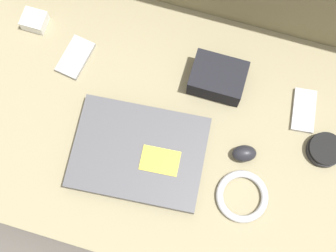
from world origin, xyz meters
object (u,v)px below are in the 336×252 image
at_px(phone_silver, 75,57).
at_px(camera_pouch, 218,78).
at_px(laptop, 139,153).
at_px(speaker_puck, 325,150).
at_px(phone_black, 304,110).
at_px(computer_mouse, 244,153).
at_px(charger_brick, 35,21).

bearing_deg(phone_silver, camera_pouch, 14.83).
height_order(laptop, speaker_puck, laptop).
xyz_separation_m(speaker_puck, camera_pouch, (-0.29, 0.10, 0.02)).
xyz_separation_m(laptop, speaker_puck, (0.43, 0.13, -0.00)).
bearing_deg(phone_black, speaker_puck, -58.61).
distance_m(laptop, computer_mouse, 0.25).
xyz_separation_m(phone_black, camera_pouch, (-0.23, 0.01, 0.03)).
bearing_deg(phone_silver, computer_mouse, -5.95).
bearing_deg(phone_silver, speaker_puck, 3.63).
relative_size(computer_mouse, phone_black, 0.59).
height_order(computer_mouse, camera_pouch, camera_pouch).
bearing_deg(camera_pouch, phone_black, -3.09).
xyz_separation_m(speaker_puck, phone_silver, (-0.66, 0.06, -0.01)).
height_order(phone_black, camera_pouch, camera_pouch).
bearing_deg(camera_pouch, charger_brick, 177.05).
bearing_deg(speaker_puck, phone_silver, 174.70).
height_order(camera_pouch, charger_brick, camera_pouch).
distance_m(laptop, phone_silver, 0.30).
xyz_separation_m(computer_mouse, speaker_puck, (0.18, 0.06, -0.00)).
height_order(laptop, camera_pouch, camera_pouch).
relative_size(speaker_puck, phone_silver, 0.73).
bearing_deg(laptop, speaker_puck, 12.59).
bearing_deg(laptop, computer_mouse, 11.10).
relative_size(phone_black, charger_brick, 1.94).
distance_m(phone_silver, camera_pouch, 0.37).
bearing_deg(charger_brick, speaker_puck, -8.94).
height_order(computer_mouse, charger_brick, computer_mouse).
bearing_deg(camera_pouch, phone_silver, -174.10).
distance_m(computer_mouse, phone_silver, 0.49).
distance_m(phone_silver, phone_black, 0.59).
bearing_deg(speaker_puck, laptop, -162.52).
xyz_separation_m(phone_silver, camera_pouch, (0.36, 0.04, 0.03)).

